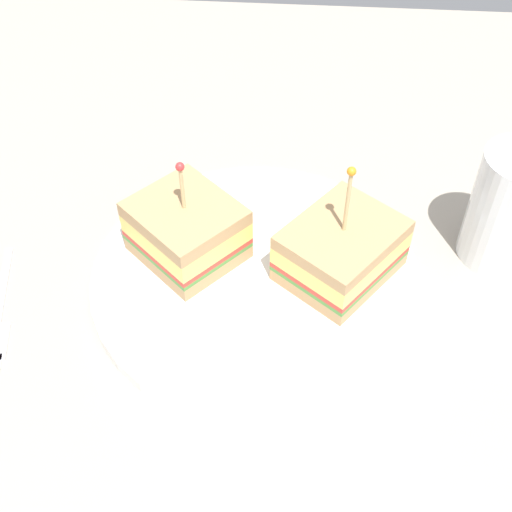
# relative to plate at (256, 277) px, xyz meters

# --- Properties ---
(ground_plane) EXTENTS (0.98, 0.98, 0.02)m
(ground_plane) POSITION_rel_plate_xyz_m (0.00, 0.00, -0.02)
(ground_plane) COLOR #9E9384
(plate) EXTENTS (0.27, 0.27, 0.01)m
(plate) POSITION_rel_plate_xyz_m (0.00, 0.00, 0.00)
(plate) COLOR white
(plate) RESTS_ON ground_plane
(sandwich_half_front) EXTENTS (0.12, 0.11, 0.11)m
(sandwich_half_front) POSITION_rel_plate_xyz_m (0.01, -0.07, 0.03)
(sandwich_half_front) COLOR tan
(sandwich_half_front) RESTS_ON plate
(sandwich_half_back) EXTENTS (0.11, 0.11, 0.10)m
(sandwich_half_back) POSITION_rel_plate_xyz_m (0.02, 0.06, 0.03)
(sandwich_half_back) COLOR tan
(sandwich_half_back) RESTS_ON plate
(drink_glass) EXTENTS (0.06, 0.06, 0.10)m
(drink_glass) POSITION_rel_plate_xyz_m (0.05, -0.20, 0.04)
(drink_glass) COLOR #B74C33
(drink_glass) RESTS_ON ground_plane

